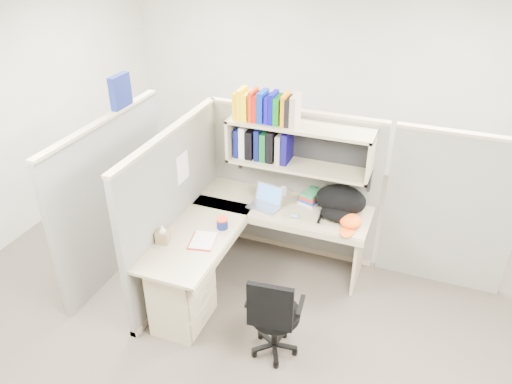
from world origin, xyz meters
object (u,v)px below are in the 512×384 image
at_px(desk, 211,270).
at_px(backpack, 339,203).
at_px(laptop, 264,198).
at_px(task_chair, 274,327).
at_px(snack_canister, 222,223).

bearing_deg(desk, backpack, 41.96).
bearing_deg(backpack, laptop, -157.85).
xyz_separation_m(laptop, task_chair, (0.49, -1.10, -0.53)).
height_order(snack_canister, task_chair, task_chair).
bearing_deg(task_chair, laptop, 114.20).
height_order(backpack, task_chair, backpack).
relative_size(laptop, backpack, 0.62).
bearing_deg(desk, snack_canister, 89.05).
distance_m(desk, snack_canister, 0.44).
xyz_separation_m(desk, laptop, (0.24, 0.75, 0.40)).
relative_size(laptop, task_chair, 0.34).
distance_m(desk, task_chair, 0.82).
bearing_deg(backpack, snack_canister, -135.47).
distance_m(backpack, snack_canister, 1.13).
bearing_deg(task_chair, backpack, 79.35).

